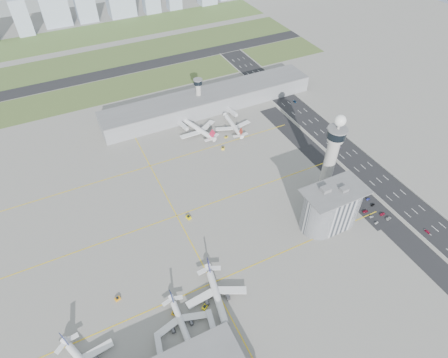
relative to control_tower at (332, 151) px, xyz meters
name	(u,v)px	position (x,y,z in m)	size (l,w,h in m)	color
ground	(246,226)	(-72.00, -8.00, -35.04)	(1000.00, 1000.00, 0.00)	gray
grass_strip_0	(128,86)	(-92.00, 217.00, -35.00)	(480.00, 50.00, 0.08)	#4A5E2C
grass_strip_1	(111,58)	(-92.00, 292.00, -35.00)	(480.00, 60.00, 0.08)	#475B2B
grass_strip_2	(96,34)	(-92.00, 372.00, -35.00)	(480.00, 70.00, 0.08)	#48612E
runway	(119,71)	(-92.00, 254.00, -34.98)	(480.00, 22.00, 0.10)	black
highway	(374,176)	(43.00, -8.00, -34.99)	(28.00, 500.00, 0.10)	black
barrier_left	(360,181)	(29.00, -8.00, -34.44)	(0.60, 500.00, 1.20)	#9E9E99
barrier_right	(387,170)	(57.00, -8.00, -34.44)	(0.60, 500.00, 1.20)	#9E9E99
landside_road	(358,194)	(18.00, -18.00, -35.00)	(18.00, 260.00, 0.08)	black
parking_lot	(367,205)	(16.00, -30.00, -34.99)	(20.00, 44.00, 0.10)	black
taxiway_line_h_0	(212,283)	(-112.00, -38.00, -35.04)	(260.00, 0.60, 0.01)	yellow
taxiway_line_h_1	(177,216)	(-112.00, 22.00, -35.04)	(260.00, 0.60, 0.01)	yellow
taxiway_line_h_2	(150,166)	(-112.00, 82.00, -35.04)	(260.00, 0.60, 0.01)	yellow
taxiway_line_v	(177,216)	(-112.00, 22.00, -35.04)	(0.60, 260.00, 0.01)	yellow
control_tower	(332,151)	(0.00, 0.00, 0.00)	(14.00, 14.00, 64.50)	#ADAAA5
secondary_tower	(198,92)	(-42.00, 142.00, -16.24)	(8.60, 8.60, 31.90)	#ADAAA5
admin_building	(331,207)	(-20.01, -30.00, -19.74)	(42.00, 24.00, 33.50)	#B2B2B7
terminal_pier	(209,100)	(-32.00, 140.00, -27.14)	(210.00, 32.00, 15.80)	gray
airplane_near_b	(181,322)	(-138.54, -54.96, -29.97)	(36.19, 30.76, 10.13)	white
airplane_near_c	(217,294)	(-114.20, -49.00, -28.99)	(43.20, 36.72, 12.09)	white
airplane_far_a	(197,126)	(-58.56, 107.76, -28.64)	(45.70, 38.84, 12.80)	white
airplane_far_b	(233,123)	(-27.34, 99.11, -29.38)	(40.44, 34.38, 11.32)	white
jet_bridge_near_2	(215,336)	(-125.00, -69.00, -32.19)	(14.00, 3.00, 5.70)	silver
jet_bridge_far_0	(179,123)	(-70.00, 124.00, -32.19)	(14.00, 3.00, 5.70)	silver
jet_bridge_far_1	(228,110)	(-20.00, 124.00, -32.19)	(14.00, 3.00, 5.70)	silver
tug_0	(117,299)	(-166.23, -23.25, -34.14)	(2.13, 3.09, 1.80)	orange
tug_1	(205,307)	(-122.91, -50.65, -34.06)	(2.32, 3.38, 1.96)	yellow
tug_2	(174,314)	(-139.96, -46.43, -34.24)	(1.88, 2.74, 1.59)	#E7A30E
tug_3	(188,217)	(-105.29, 16.26, -33.99)	(2.48, 3.61, 2.10)	#EAD300
tug_4	(223,148)	(-48.87, 75.51, -34.04)	(2.37, 3.44, 2.00)	yellow
tug_5	(226,137)	(-39.24, 88.74, -34.23)	(1.92, 2.79, 1.62)	gold
car_lot_0	(377,223)	(10.35, -46.22, -34.49)	(1.31, 3.26, 1.11)	white
car_lot_1	(372,217)	(11.17, -40.41, -34.49)	(1.16, 3.33, 1.10)	gray
car_lot_2	(365,211)	(10.61, -34.54, -34.46)	(1.94, 4.20, 1.17)	maroon
car_lot_3	(357,204)	(10.33, -26.40, -34.45)	(1.66, 4.08, 1.18)	black
car_lot_4	(354,198)	(11.79, -20.90, -34.47)	(1.35, 3.35, 1.14)	navy
car_lot_5	(344,191)	(10.40, -11.40, -34.46)	(1.22, 3.50, 1.15)	silver
car_lot_6	(389,218)	(20.80, -46.94, -34.39)	(2.17, 4.71, 1.31)	#AEAEAE
car_lot_7	(383,214)	(19.81, -42.03, -34.40)	(1.80, 4.44, 1.29)	#A51736
car_lot_8	(373,205)	(19.85, -32.06, -34.43)	(1.44, 3.57, 1.22)	black
car_lot_9	(368,199)	(20.97, -26.13, -34.48)	(1.18, 3.39, 1.12)	navy
car_lot_10	(365,194)	(22.11, -21.43, -34.49)	(1.84, 3.99, 1.11)	silver
car_lot_11	(354,187)	(19.85, -11.70, -34.41)	(1.77, 4.35, 1.26)	#8D969E
car_hw_0	(427,232)	(35.73, -67.67, -34.40)	(1.52, 3.78, 1.29)	maroon
car_hw_1	(340,147)	(41.97, 32.26, -34.39)	(1.38, 3.95, 1.30)	#27242F
car_hw_2	(295,101)	(49.11, 111.06, -34.42)	(2.04, 4.43, 1.23)	navy
car_hw_4	(254,78)	(36.07, 171.05, -34.49)	(1.31, 3.26, 1.11)	gray
skyline_bldg_6	(21,17)	(-174.68, 409.90, -12.44)	(20.04, 16.03, 45.20)	#9EADC1
skyline_bldg_7	(52,1)	(-131.44, 428.89, -4.43)	(35.76, 28.61, 61.22)	#9EADC1
skyline_bldg_10	(151,2)	(1.27, 415.68, -21.17)	(23.01, 18.41, 27.75)	#9EADC1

